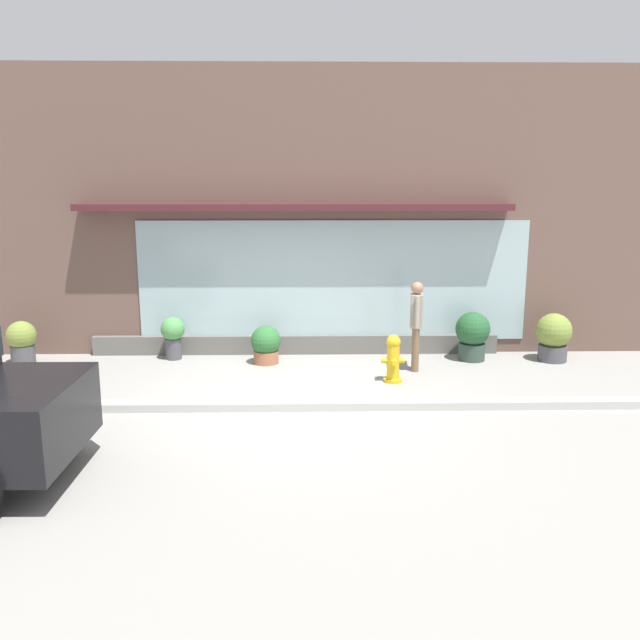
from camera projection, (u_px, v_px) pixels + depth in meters
ground_plane at (293, 405)px, 9.80m from camera, size 60.00×60.00×0.00m
curb_strip at (293, 405)px, 9.59m from camera, size 14.00×0.24×0.12m
storefront at (296, 217)px, 12.38m from camera, size 14.00×0.81×5.33m
fire_hydrant at (393, 358)px, 10.84m from camera, size 0.38×0.35×0.79m
pedestrian_with_handbag at (416, 320)px, 11.43m from camera, size 0.23×0.63×1.57m
potted_plant_trailing_edge at (554, 336)px, 12.10m from camera, size 0.64×0.64×0.89m
potted_plant_low_front at (22, 341)px, 11.96m from camera, size 0.53×0.53×0.78m
potted_plant_corner_tall at (266, 344)px, 11.97m from camera, size 0.55×0.55×0.70m
potted_plant_window_right at (173, 334)px, 12.23m from camera, size 0.44×0.44×0.80m
potted_plant_near_hydrant at (472, 334)px, 12.15m from camera, size 0.63×0.63×0.90m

